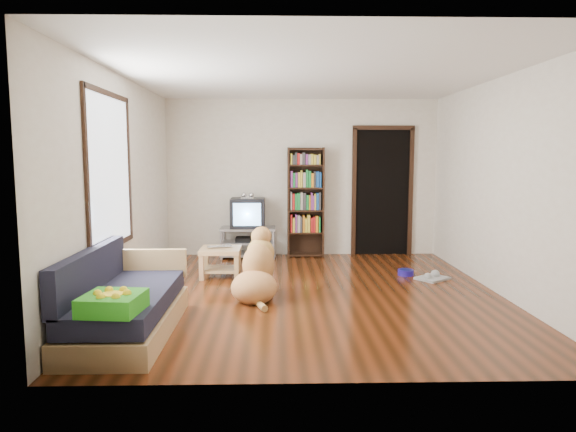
{
  "coord_description": "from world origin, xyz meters",
  "views": [
    {
      "loc": [
        -0.45,
        -6.09,
        1.66
      ],
      "look_at": [
        -0.29,
        0.41,
        0.9
      ],
      "focal_mm": 32.0,
      "sensor_mm": 36.0,
      "label": 1
    }
  ],
  "objects_px": {
    "sofa": "(124,306)",
    "dog_bowl": "(406,272)",
    "laptop": "(220,247)",
    "coffee_table": "(221,256)",
    "grey_rag": "(432,278)",
    "tv_stand": "(248,241)",
    "dog": "(257,272)",
    "crt_tv": "(248,212)",
    "green_cushion": "(113,303)",
    "bookshelf": "(306,196)"
  },
  "relations": [
    {
      "from": "sofa",
      "to": "dog_bowl",
      "type": "bearing_deg",
      "value": 35.19
    },
    {
      "from": "laptop",
      "to": "crt_tv",
      "type": "height_order",
      "value": "crt_tv"
    },
    {
      "from": "sofa",
      "to": "coffee_table",
      "type": "relative_size",
      "value": 3.27
    },
    {
      "from": "grey_rag",
      "to": "tv_stand",
      "type": "distance_m",
      "value": 3.04
    },
    {
      "from": "tv_stand",
      "to": "sofa",
      "type": "height_order",
      "value": "sofa"
    },
    {
      "from": "dog_bowl",
      "to": "dog",
      "type": "bearing_deg",
      "value": -151.6
    },
    {
      "from": "coffee_table",
      "to": "green_cushion",
      "type": "bearing_deg",
      "value": -100.25
    },
    {
      "from": "laptop",
      "to": "tv_stand",
      "type": "relative_size",
      "value": 0.38
    },
    {
      "from": "grey_rag",
      "to": "crt_tv",
      "type": "height_order",
      "value": "crt_tv"
    },
    {
      "from": "grey_rag",
      "to": "bookshelf",
      "type": "bearing_deg",
      "value": 134.05
    },
    {
      "from": "laptop",
      "to": "crt_tv",
      "type": "distance_m",
      "value": 1.46
    },
    {
      "from": "sofa",
      "to": "laptop",
      "type": "bearing_deg",
      "value": 73.63
    },
    {
      "from": "dog",
      "to": "crt_tv",
      "type": "bearing_deg",
      "value": 95.45
    },
    {
      "from": "green_cushion",
      "to": "sofa",
      "type": "xyz_separation_m",
      "value": [
        -0.12,
        0.7,
        -0.23
      ]
    },
    {
      "from": "coffee_table",
      "to": "laptop",
      "type": "bearing_deg",
      "value": -90.0
    },
    {
      "from": "tv_stand",
      "to": "dog",
      "type": "distance_m",
      "value": 2.45
    },
    {
      "from": "grey_rag",
      "to": "coffee_table",
      "type": "relative_size",
      "value": 0.73
    },
    {
      "from": "laptop",
      "to": "bookshelf",
      "type": "relative_size",
      "value": 0.19
    },
    {
      "from": "bookshelf",
      "to": "dog",
      "type": "distance_m",
      "value": 2.72
    },
    {
      "from": "tv_stand",
      "to": "coffee_table",
      "type": "height_order",
      "value": "tv_stand"
    },
    {
      "from": "dog_bowl",
      "to": "green_cushion",
      "type": "bearing_deg",
      "value": -136.27
    },
    {
      "from": "dog_bowl",
      "to": "sofa",
      "type": "xyz_separation_m",
      "value": [
        -3.25,
        -2.29,
        0.22
      ]
    },
    {
      "from": "crt_tv",
      "to": "coffee_table",
      "type": "relative_size",
      "value": 1.05
    },
    {
      "from": "tv_stand",
      "to": "dog_bowl",
      "type": "bearing_deg",
      "value": -30.45
    },
    {
      "from": "sofa",
      "to": "dog",
      "type": "height_order",
      "value": "dog"
    },
    {
      "from": "tv_stand",
      "to": "coffee_table",
      "type": "xyz_separation_m",
      "value": [
        -0.31,
        -1.34,
        0.01
      ]
    },
    {
      "from": "grey_rag",
      "to": "tv_stand",
      "type": "bearing_deg",
      "value": 148.35
    },
    {
      "from": "grey_rag",
      "to": "coffee_table",
      "type": "bearing_deg",
      "value": 175.03
    },
    {
      "from": "green_cushion",
      "to": "grey_rag",
      "type": "height_order",
      "value": "green_cushion"
    },
    {
      "from": "dog_bowl",
      "to": "coffee_table",
      "type": "height_order",
      "value": "coffee_table"
    },
    {
      "from": "grey_rag",
      "to": "dog",
      "type": "xyz_separation_m",
      "value": [
        -2.34,
        -0.85,
        0.3
      ]
    },
    {
      "from": "grey_rag",
      "to": "crt_tv",
      "type": "xyz_separation_m",
      "value": [
        -2.58,
        1.61,
        0.73
      ]
    },
    {
      "from": "laptop",
      "to": "green_cushion",
      "type": "bearing_deg",
      "value": -117.21
    },
    {
      "from": "dog",
      "to": "green_cushion",
      "type": "bearing_deg",
      "value": -119.9
    },
    {
      "from": "tv_stand",
      "to": "sofa",
      "type": "distance_m",
      "value": 3.76
    },
    {
      "from": "dog_bowl",
      "to": "bookshelf",
      "type": "relative_size",
      "value": 0.12
    },
    {
      "from": "dog_bowl",
      "to": "grey_rag",
      "type": "height_order",
      "value": "dog_bowl"
    },
    {
      "from": "laptop",
      "to": "coffee_table",
      "type": "bearing_deg",
      "value": 73.14
    },
    {
      "from": "crt_tv",
      "to": "sofa",
      "type": "bearing_deg",
      "value": -104.93
    },
    {
      "from": "laptop",
      "to": "sofa",
      "type": "xyz_separation_m",
      "value": [
        -0.67,
        -2.26,
        -0.15
      ]
    },
    {
      "from": "crt_tv",
      "to": "tv_stand",
      "type": "bearing_deg",
      "value": -90.0
    },
    {
      "from": "sofa",
      "to": "coffee_table",
      "type": "bearing_deg",
      "value": 73.83
    },
    {
      "from": "tv_stand",
      "to": "dog",
      "type": "height_order",
      "value": "dog"
    },
    {
      "from": "grey_rag",
      "to": "tv_stand",
      "type": "relative_size",
      "value": 0.44
    },
    {
      "from": "tv_stand",
      "to": "dog",
      "type": "xyz_separation_m",
      "value": [
        0.24,
        -2.44,
        0.04
      ]
    },
    {
      "from": "laptop",
      "to": "dog",
      "type": "xyz_separation_m",
      "value": [
        0.54,
        -1.07,
        -0.1
      ]
    },
    {
      "from": "laptop",
      "to": "dog",
      "type": "height_order",
      "value": "dog"
    },
    {
      "from": "dog_bowl",
      "to": "sofa",
      "type": "height_order",
      "value": "sofa"
    },
    {
      "from": "bookshelf",
      "to": "coffee_table",
      "type": "height_order",
      "value": "bookshelf"
    },
    {
      "from": "dog",
      "to": "coffee_table",
      "type": "bearing_deg",
      "value": 116.23
    }
  ]
}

